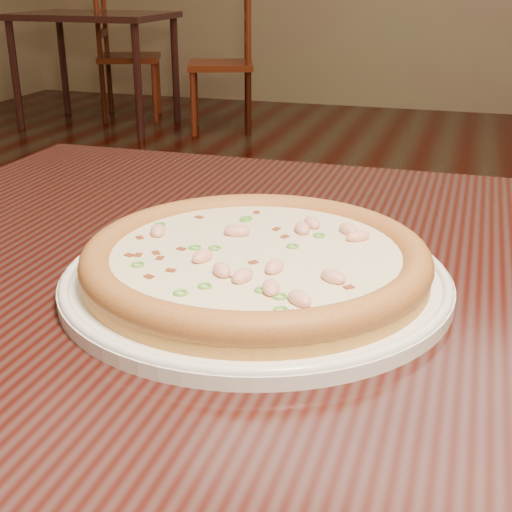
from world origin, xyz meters
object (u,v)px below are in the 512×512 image
(hero_table, at_px, (389,374))
(bg_table_left, at_px, (94,28))
(plate, at_px, (256,278))
(chair_a, at_px, (122,56))
(pizza, at_px, (256,259))
(chair_b, at_px, (229,64))

(hero_table, bearing_deg, bg_table_left, 122.67)
(plate, distance_m, chair_a, 4.77)
(hero_table, height_order, chair_a, chair_a)
(chair_a, bearing_deg, plate, -61.15)
(pizza, xyz_separation_m, chair_b, (-1.42, 4.00, -0.34))
(hero_table, height_order, pizza, pizza)
(plate, height_order, chair_b, chair_b)
(chair_a, bearing_deg, chair_b, -11.28)
(bg_table_left, xyz_separation_m, chair_b, (0.92, 0.10, -0.22))
(hero_table, bearing_deg, plate, -157.38)
(hero_table, relative_size, bg_table_left, 1.20)
(pizza, height_order, bg_table_left, pizza)
(hero_table, relative_size, pizza, 3.86)
(plate, height_order, bg_table_left, plate)
(hero_table, xyz_separation_m, chair_b, (-1.54, 3.95, -0.21))
(chair_b, bearing_deg, chair_a, 168.72)
(pizza, bearing_deg, chair_b, 109.62)
(plate, bearing_deg, hero_table, 22.62)
(hero_table, xyz_separation_m, plate, (-0.12, -0.05, 0.11))
(bg_table_left, relative_size, chair_a, 1.05)
(hero_table, height_order, chair_b, chair_b)
(plate, relative_size, bg_table_left, 0.35)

